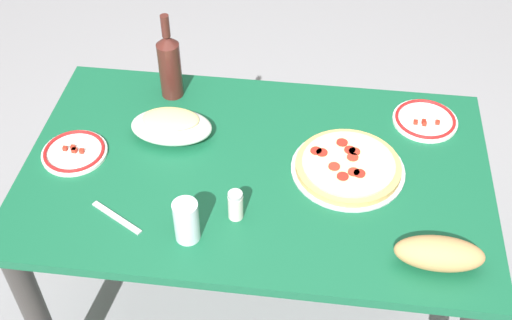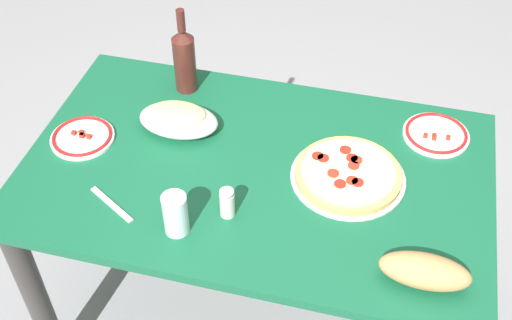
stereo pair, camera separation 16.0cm
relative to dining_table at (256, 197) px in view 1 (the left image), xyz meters
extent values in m
plane|color=gray|center=(0.00, 0.00, -0.60)|extent=(8.00, 8.00, 0.00)
cube|color=#145938|center=(0.00, 0.00, 0.11)|extent=(1.31, 0.81, 0.03)
cylinder|color=#33302D|center=(-0.60, 0.34, -0.25)|extent=(0.07, 0.07, 0.69)
cylinder|color=#33302D|center=(0.60, 0.34, -0.25)|extent=(0.07, 0.07, 0.69)
cylinder|color=#B7B7BC|center=(0.26, 0.02, 0.13)|extent=(0.32, 0.32, 0.01)
cylinder|color=tan|center=(0.26, 0.02, 0.14)|extent=(0.30, 0.30, 0.02)
cylinder|color=beige|center=(0.26, 0.02, 0.15)|extent=(0.26, 0.26, 0.01)
cylinder|color=maroon|center=(0.18, 0.05, 0.15)|extent=(0.03, 0.03, 0.00)
cylinder|color=#B22D1E|center=(0.27, -0.01, 0.15)|extent=(0.03, 0.03, 0.00)
cylinder|color=maroon|center=(0.26, 0.07, 0.15)|extent=(0.03, 0.03, 0.00)
cylinder|color=#B22D1E|center=(0.27, 0.04, 0.15)|extent=(0.03, 0.03, 0.00)
cylinder|color=maroon|center=(0.24, -0.04, 0.15)|extent=(0.03, 0.03, 0.00)
cylinder|color=#B22D1E|center=(0.27, 0.07, 0.15)|extent=(0.03, 0.03, 0.00)
cylinder|color=maroon|center=(0.29, -0.02, 0.15)|extent=(0.03, 0.03, 0.00)
cylinder|color=maroon|center=(0.24, 0.10, 0.15)|extent=(0.03, 0.03, 0.00)
cylinder|color=maroon|center=(0.16, 0.06, 0.15)|extent=(0.03, 0.03, 0.00)
cylinder|color=#B22D1E|center=(0.22, 0.00, 0.15)|extent=(0.03, 0.03, 0.00)
ellipsoid|color=white|center=(-0.26, 0.10, 0.16)|extent=(0.24, 0.15, 0.07)
ellipsoid|color=#AD2819|center=(-0.26, 0.10, 0.17)|extent=(0.20, 0.12, 0.03)
ellipsoid|color=#EFD684|center=(-0.26, 0.10, 0.19)|extent=(0.17, 0.10, 0.02)
cylinder|color=#471E19|center=(-0.31, 0.30, 0.22)|extent=(0.07, 0.07, 0.19)
cone|color=#471E19|center=(-0.31, 0.30, 0.32)|extent=(0.07, 0.07, 0.03)
cylinder|color=#471E19|center=(-0.31, 0.30, 0.37)|extent=(0.03, 0.03, 0.07)
cylinder|color=silver|center=(-0.14, -0.27, 0.18)|extent=(0.06, 0.06, 0.12)
cylinder|color=white|center=(0.48, 0.26, 0.13)|extent=(0.20, 0.20, 0.01)
torus|color=red|center=(0.48, 0.26, 0.14)|extent=(0.18, 0.18, 0.01)
cube|color=#AD2819|center=(0.48, 0.24, 0.14)|extent=(0.01, 0.01, 0.01)
cube|color=#AD2819|center=(0.45, 0.24, 0.14)|extent=(0.01, 0.01, 0.01)
cube|color=#AD2819|center=(0.48, 0.23, 0.14)|extent=(0.01, 0.01, 0.01)
cube|color=#AD2819|center=(0.52, 0.24, 0.14)|extent=(0.01, 0.01, 0.01)
cylinder|color=white|center=(-0.53, -0.01, 0.13)|extent=(0.19, 0.19, 0.01)
torus|color=red|center=(-0.53, -0.01, 0.14)|extent=(0.18, 0.18, 0.01)
cube|color=#AD2819|center=(-0.52, -0.01, 0.14)|extent=(0.01, 0.01, 0.01)
cube|color=#AD2819|center=(-0.52, -0.01, 0.14)|extent=(0.01, 0.01, 0.01)
cube|color=#AD2819|center=(-0.52, -0.01, 0.14)|extent=(0.01, 0.01, 0.01)
cube|color=#AD2819|center=(-0.50, -0.01, 0.14)|extent=(0.01, 0.01, 0.01)
cube|color=#AD2819|center=(-0.53, 0.00, 0.14)|extent=(0.01, 0.01, 0.01)
cube|color=#AD2819|center=(-0.55, -0.01, 0.14)|extent=(0.01, 0.01, 0.01)
ellipsoid|color=tan|center=(0.48, -0.28, 0.16)|extent=(0.22, 0.09, 0.08)
cylinder|color=silver|center=(-0.03, -0.19, 0.16)|extent=(0.04, 0.04, 0.07)
cylinder|color=#B7B7BC|center=(-0.03, -0.19, 0.20)|extent=(0.04, 0.04, 0.01)
cube|color=#B7B7BC|center=(-0.34, -0.23, 0.13)|extent=(0.15, 0.10, 0.00)
camera|label=1|loc=(0.16, -1.29, 1.42)|focal=45.73mm
camera|label=2|loc=(0.32, -1.26, 1.42)|focal=45.73mm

